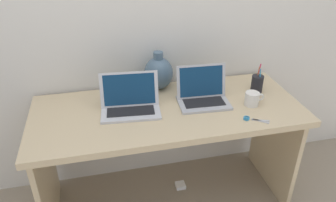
% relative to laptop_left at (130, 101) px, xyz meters
% --- Properties ---
extents(ground_plane, '(6.00, 6.00, 0.00)m').
position_rel_laptop_left_xyz_m(ground_plane, '(0.22, -0.03, -0.82)').
color(ground_plane, gray).
extents(back_wall, '(4.40, 0.04, 2.40)m').
position_rel_laptop_left_xyz_m(back_wall, '(0.22, 0.35, 0.38)').
color(back_wall, silver).
rests_on(back_wall, ground).
extents(desk, '(1.64, 0.68, 0.76)m').
position_rel_laptop_left_xyz_m(desk, '(0.22, -0.03, -0.21)').
color(desk, '#D1B78C').
rests_on(desk, ground).
extents(laptop_left, '(0.37, 0.25, 0.22)m').
position_rel_laptop_left_xyz_m(laptop_left, '(0.00, 0.00, 0.00)').
color(laptop_left, silver).
rests_on(laptop_left, desk).
extents(laptop_right, '(0.32, 0.23, 0.22)m').
position_rel_laptop_left_xyz_m(laptop_right, '(0.45, 0.00, 0.00)').
color(laptop_right, '#B2B2B7').
rests_on(laptop_right, desk).
extents(green_vase, '(0.19, 0.19, 0.26)m').
position_rel_laptop_left_xyz_m(green_vase, '(0.22, 0.25, 0.05)').
color(green_vase, slate).
rests_on(green_vase, desk).
extents(coffee_mug, '(0.12, 0.09, 0.08)m').
position_rel_laptop_left_xyz_m(coffee_mug, '(0.74, -0.11, -0.02)').
color(coffee_mug, white).
rests_on(coffee_mug, desk).
extents(pen_cup, '(0.08, 0.08, 0.19)m').
position_rel_laptop_left_xyz_m(pen_cup, '(0.84, 0.05, -0.00)').
color(pen_cup, black).
rests_on(pen_cup, desk).
extents(scissors, '(0.14, 0.10, 0.01)m').
position_rel_laptop_left_xyz_m(scissors, '(0.66, -0.27, -0.06)').
color(scissors, '#B7B7BC').
rests_on(scissors, desk).
extents(power_brick, '(0.07, 0.07, 0.03)m').
position_rel_laptop_left_xyz_m(power_brick, '(0.34, 0.05, -0.80)').
color(power_brick, white).
rests_on(power_brick, ground).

